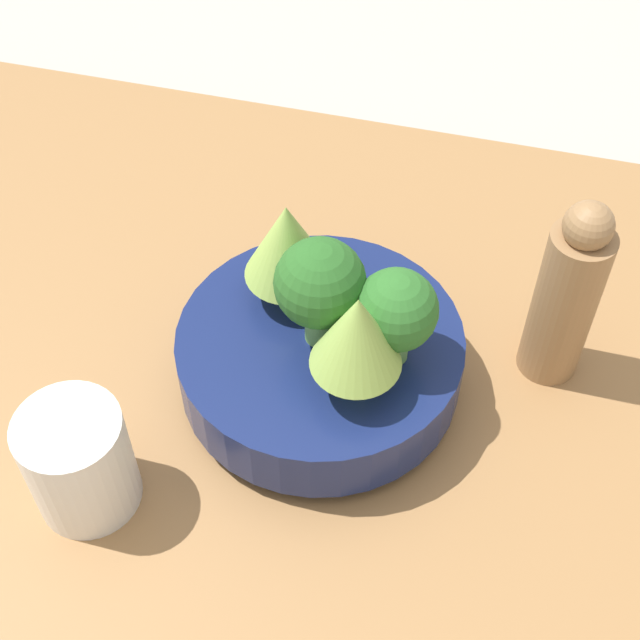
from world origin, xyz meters
The scene contains 9 objects.
ground_plane centered at (0.00, 0.00, 0.00)m, with size 6.00×6.00×0.00m, color #ADA89E.
table centered at (0.00, 0.00, 0.02)m, with size 1.19×0.81×0.04m.
bowl centered at (-0.01, -0.04, 0.07)m, with size 0.23×0.23×0.06m.
romanesco_piece_far centered at (-0.05, 0.00, 0.16)m, with size 0.07×0.07×0.10m.
broccoli_floret_center centered at (-0.01, -0.04, 0.16)m, with size 0.07×0.07×0.10m.
broccoli_floret_left centered at (-0.07, -0.04, 0.15)m, with size 0.06×0.06×0.08m.
romanesco_piece_near centered at (0.02, -0.08, 0.16)m, with size 0.07×0.07×0.09m.
cup centered at (0.13, 0.10, 0.08)m, with size 0.08×0.08×0.09m.
pepper_mill centered at (-0.19, -0.11, 0.12)m, with size 0.05×0.05×0.18m.
Camera 1 is at (-0.13, 0.39, 0.64)m, focal length 50.00 mm.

